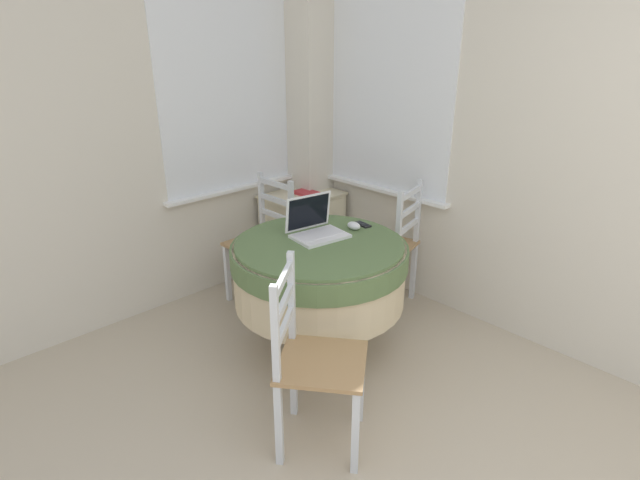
# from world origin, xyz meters

# --- Properties ---
(corner_room_shell) EXTENTS (4.14, 5.08, 2.55)m
(corner_room_shell) POSITION_xyz_m (1.09, 2.02, 1.28)
(corner_room_shell) COLOR beige
(corner_room_shell) RESTS_ON ground_plane
(round_dining_table) EXTENTS (1.05, 1.05, 0.74)m
(round_dining_table) POSITION_xyz_m (0.82, 2.00, 0.57)
(round_dining_table) COLOR #4C3D2D
(round_dining_table) RESTS_ON ground_plane
(laptop) EXTENTS (0.35, 0.30, 0.24)m
(laptop) POSITION_xyz_m (0.88, 2.10, 0.79)
(laptop) COLOR white
(laptop) RESTS_ON round_dining_table
(computer_mouse) EXTENTS (0.06, 0.09, 0.05)m
(computer_mouse) POSITION_xyz_m (1.12, 2.01, 0.76)
(computer_mouse) COLOR white
(computer_mouse) RESTS_ON round_dining_table
(cell_phone) EXTENTS (0.07, 0.13, 0.01)m
(cell_phone) POSITION_xyz_m (1.22, 2.02, 0.74)
(cell_phone) COLOR black
(cell_phone) RESTS_ON round_dining_table
(dining_chair_near_back_window) EXTENTS (0.40, 0.39, 0.93)m
(dining_chair_near_back_window) POSITION_xyz_m (0.99, 2.77, 0.46)
(dining_chair_near_back_window) COLOR #A87F51
(dining_chair_near_back_window) RESTS_ON ground_plane
(dining_chair_near_right_window) EXTENTS (0.48, 0.48, 0.93)m
(dining_chair_near_right_window) POSITION_xyz_m (1.60, 2.09, 0.46)
(dining_chair_near_right_window) COLOR #A87F51
(dining_chair_near_right_window) RESTS_ON ground_plane
(dining_chair_camera_near) EXTENTS (0.55, 0.55, 0.93)m
(dining_chair_camera_near) POSITION_xyz_m (0.26, 1.46, 0.46)
(dining_chair_camera_near) COLOR #A87F51
(dining_chair_camera_near) RESTS_ON ground_plane
(corner_cabinet) EXTENTS (0.61, 0.46, 0.67)m
(corner_cabinet) POSITION_xyz_m (1.55, 2.96, 0.34)
(corner_cabinet) COLOR beige
(corner_cabinet) RESTS_ON ground_plane
(book_on_cabinet) EXTENTS (0.14, 0.22, 0.02)m
(book_on_cabinet) POSITION_xyz_m (1.57, 2.92, 0.68)
(book_on_cabinet) COLOR #BC3338
(book_on_cabinet) RESTS_ON corner_cabinet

